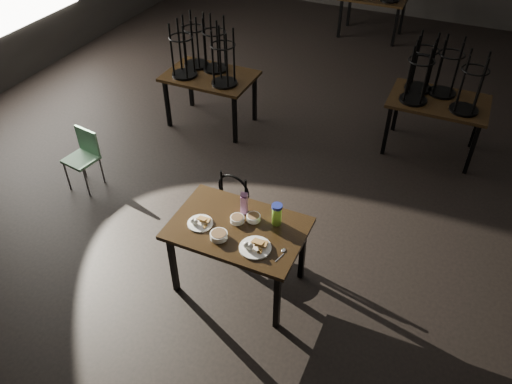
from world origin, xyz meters
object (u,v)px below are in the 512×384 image
at_px(bentwood_chair, 229,206).
at_px(school_chair, 84,154).
at_px(water_bottle, 277,214).
at_px(juice_carton, 244,203).
at_px(main_table, 238,233).

xyz_separation_m(bentwood_chair, school_chair, (-1.99, 0.18, -0.04)).
distance_m(water_bottle, school_chair, 2.71).
height_order(bentwood_chair, school_chair, bentwood_chair).
height_order(juice_carton, bentwood_chair, juice_carton).
height_order(main_table, bentwood_chair, bentwood_chair).
bearing_deg(water_bottle, juice_carton, 176.86).
relative_size(water_bottle, bentwood_chair, 0.26).
bearing_deg(juice_carton, bentwood_chair, 137.19).
relative_size(juice_carton, bentwood_chair, 0.29).
xyz_separation_m(main_table, bentwood_chair, (-0.34, 0.50, -0.19)).
xyz_separation_m(juice_carton, bentwood_chair, (-0.32, 0.29, -0.38)).
bearing_deg(water_bottle, school_chair, 169.36).
height_order(main_table, school_chair, main_table).
bearing_deg(bentwood_chair, main_table, -49.05).
height_order(main_table, water_bottle, water_bottle).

